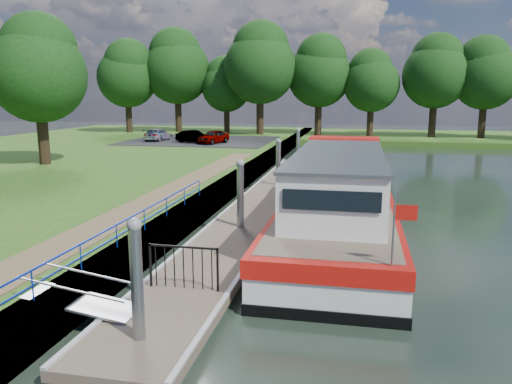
% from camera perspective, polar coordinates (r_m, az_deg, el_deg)
% --- Properties ---
extents(ground, '(160.00, 160.00, 0.00)m').
position_cam_1_polar(ground, '(11.49, -11.99, -16.67)').
color(ground, black).
rests_on(ground, ground).
extents(bank_edge, '(1.10, 90.00, 0.78)m').
position_cam_1_polar(bank_edge, '(25.68, -3.97, 0.03)').
color(bank_edge, '#473D2D').
rests_on(bank_edge, ground).
extents(far_bank, '(60.00, 18.00, 0.60)m').
position_cam_1_polar(far_bank, '(61.96, 18.83, 5.89)').
color(far_bank, '#2A5017').
rests_on(far_bank, ground).
extents(footpath, '(1.60, 40.00, 0.05)m').
position_cam_1_polar(footpath, '(19.83, -14.60, -2.40)').
color(footpath, brown).
rests_on(footpath, riverbank).
extents(carpark, '(14.00, 12.00, 0.06)m').
position_cam_1_polar(carpark, '(49.87, -6.30, 5.86)').
color(carpark, black).
rests_on(carpark, riverbank).
extents(blue_fence, '(0.04, 18.04, 0.72)m').
position_cam_1_polar(blue_fence, '(14.67, -17.44, -5.22)').
color(blue_fence, '#0C2DBF').
rests_on(blue_fence, riverbank).
extents(pontoon, '(2.50, 30.00, 0.56)m').
position_cam_1_polar(pontoon, '(23.24, 0.79, -1.63)').
color(pontoon, brown).
rests_on(pontoon, ground).
extents(mooring_piles, '(0.30, 27.30, 3.55)m').
position_cam_1_polar(mooring_piles, '(23.02, 0.79, 1.03)').
color(mooring_piles, gray).
rests_on(mooring_piles, ground).
extents(gangway, '(2.58, 1.00, 0.92)m').
position_cam_1_polar(gangway, '(12.43, -19.19, -11.69)').
color(gangway, '#A5A8AD').
rests_on(gangway, ground).
extents(gate_panel, '(1.85, 0.05, 1.15)m').
position_cam_1_polar(gate_panel, '(12.92, -8.30, -7.81)').
color(gate_panel, black).
rests_on(gate_panel, ground).
extents(barge, '(4.36, 21.15, 4.78)m').
position_cam_1_polar(barge, '(21.88, 9.68, -0.18)').
color(barge, black).
rests_on(barge, ground).
extents(horizon_trees, '(54.38, 10.03, 12.87)m').
position_cam_1_polar(horizon_trees, '(58.30, 5.97, 13.65)').
color(horizon_trees, '#332316').
rests_on(horizon_trees, ground).
extents(bank_tree_a, '(6.12, 6.12, 9.72)m').
position_cam_1_polar(bank_tree_a, '(35.69, -23.61, 12.96)').
color(bank_tree_a, '#332316').
rests_on(bank_tree_a, riverbank).
extents(car_a, '(2.53, 3.93, 1.25)m').
position_cam_1_polar(car_a, '(46.58, -4.88, 6.33)').
color(car_a, '#999999').
rests_on(car_a, carpark).
extents(car_b, '(3.71, 2.46, 1.15)m').
position_cam_1_polar(car_b, '(47.20, -7.18, 6.29)').
color(car_b, '#999999').
rests_on(car_b, carpark).
extents(car_c, '(1.84, 4.02, 1.14)m').
position_cam_1_polar(car_c, '(50.39, -11.12, 6.46)').
color(car_c, '#999999').
rests_on(car_c, carpark).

